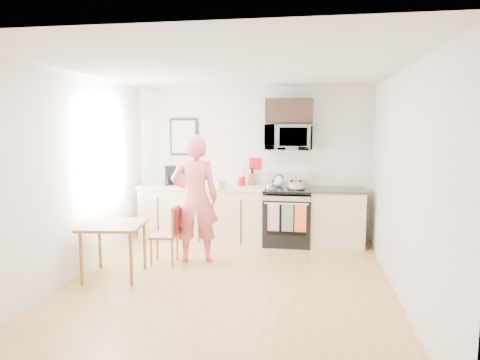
% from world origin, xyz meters
% --- Properties ---
extents(floor, '(4.60, 4.60, 0.00)m').
position_xyz_m(floor, '(0.00, 0.00, 0.00)').
color(floor, '#AB8342').
rests_on(floor, ground).
extents(back_wall, '(4.00, 0.04, 2.60)m').
position_xyz_m(back_wall, '(0.00, 2.30, 1.30)').
color(back_wall, silver).
rests_on(back_wall, floor).
extents(front_wall, '(4.00, 0.04, 2.60)m').
position_xyz_m(front_wall, '(0.00, -2.30, 1.30)').
color(front_wall, silver).
rests_on(front_wall, floor).
extents(left_wall, '(0.04, 4.60, 2.60)m').
position_xyz_m(left_wall, '(-2.00, 0.00, 1.30)').
color(left_wall, silver).
rests_on(left_wall, floor).
extents(right_wall, '(0.04, 4.60, 2.60)m').
position_xyz_m(right_wall, '(2.00, 0.00, 1.30)').
color(right_wall, silver).
rests_on(right_wall, floor).
extents(ceiling, '(4.00, 4.60, 0.04)m').
position_xyz_m(ceiling, '(0.00, 0.00, 2.60)').
color(ceiling, silver).
rests_on(ceiling, back_wall).
extents(window, '(0.06, 1.40, 1.50)m').
position_xyz_m(window, '(-1.96, 0.80, 1.55)').
color(window, silver).
rests_on(window, left_wall).
extents(cabinet_left, '(2.10, 0.60, 0.90)m').
position_xyz_m(cabinet_left, '(-0.80, 2.00, 0.45)').
color(cabinet_left, '#D3B287').
rests_on(cabinet_left, floor).
extents(countertop_left, '(2.14, 0.64, 0.04)m').
position_xyz_m(countertop_left, '(-0.80, 2.00, 0.92)').
color(countertop_left, silver).
rests_on(countertop_left, cabinet_left).
extents(cabinet_right, '(0.84, 0.60, 0.90)m').
position_xyz_m(cabinet_right, '(1.43, 2.00, 0.45)').
color(cabinet_right, '#D3B287').
rests_on(cabinet_right, floor).
extents(countertop_right, '(0.88, 0.64, 0.04)m').
position_xyz_m(countertop_right, '(1.43, 2.00, 0.92)').
color(countertop_right, black).
rests_on(countertop_right, cabinet_right).
extents(range, '(0.76, 0.70, 1.16)m').
position_xyz_m(range, '(0.63, 1.98, 0.44)').
color(range, black).
rests_on(range, floor).
extents(microwave, '(0.76, 0.51, 0.42)m').
position_xyz_m(microwave, '(0.63, 2.08, 1.76)').
color(microwave, '#BCBCC1').
rests_on(microwave, back_wall).
extents(upper_cabinet, '(0.76, 0.35, 0.40)m').
position_xyz_m(upper_cabinet, '(0.63, 2.12, 2.18)').
color(upper_cabinet, black).
rests_on(upper_cabinet, back_wall).
extents(wall_art, '(0.50, 0.04, 0.65)m').
position_xyz_m(wall_art, '(-1.20, 2.28, 1.75)').
color(wall_art, black).
rests_on(wall_art, back_wall).
extents(wall_trivet, '(0.20, 0.02, 0.20)m').
position_xyz_m(wall_trivet, '(0.05, 2.28, 1.30)').
color(wall_trivet, '#A30E18').
rests_on(wall_trivet, back_wall).
extents(person, '(0.76, 0.60, 1.83)m').
position_xyz_m(person, '(-0.63, 0.86, 0.91)').
color(person, '#DD3C3E').
rests_on(person, floor).
extents(dining_table, '(0.75, 0.75, 0.70)m').
position_xyz_m(dining_table, '(-1.50, 0.08, 0.62)').
color(dining_table, brown).
rests_on(dining_table, floor).
extents(chair, '(0.41, 0.37, 0.83)m').
position_xyz_m(chair, '(-0.92, 0.69, 0.54)').
color(chair, brown).
rests_on(chair, floor).
extents(knife_block, '(0.14, 0.15, 0.20)m').
position_xyz_m(knife_block, '(0.01, 2.22, 1.04)').
color(knife_block, brown).
rests_on(knife_block, countertop_left).
extents(utensil_crock, '(0.12, 0.12, 0.37)m').
position_xyz_m(utensil_crock, '(-0.15, 2.11, 1.09)').
color(utensil_crock, '#A30E18').
rests_on(utensil_crock, countertop_left).
extents(fruit_bowl, '(0.23, 0.23, 0.10)m').
position_xyz_m(fruit_bowl, '(-1.25, 2.09, 0.98)').
color(fruit_bowl, white).
rests_on(fruit_bowl, countertop_left).
extents(milk_carton, '(0.13, 0.13, 0.26)m').
position_xyz_m(milk_carton, '(-1.38, 2.09, 1.07)').
color(milk_carton, tan).
rests_on(milk_carton, countertop_left).
extents(coffee_maker, '(0.25, 0.29, 0.32)m').
position_xyz_m(coffee_maker, '(-1.38, 2.03, 1.09)').
color(coffee_maker, black).
rests_on(coffee_maker, countertop_left).
extents(bread_bag, '(0.37, 0.31, 0.12)m').
position_xyz_m(bread_bag, '(-0.55, 1.78, 1.00)').
color(bread_bag, '#D9BC72').
rests_on(bread_bag, countertop_left).
extents(cake, '(0.30, 0.30, 0.10)m').
position_xyz_m(cake, '(0.77, 1.95, 0.97)').
color(cake, black).
rests_on(cake, range).
extents(kettle, '(0.17, 0.17, 0.21)m').
position_xyz_m(kettle, '(0.47, 2.20, 1.01)').
color(kettle, white).
rests_on(kettle, range).
extents(pot, '(0.18, 0.30, 0.09)m').
position_xyz_m(pot, '(0.37, 1.85, 0.97)').
color(pot, '#BCBCC1').
rests_on(pot, range).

